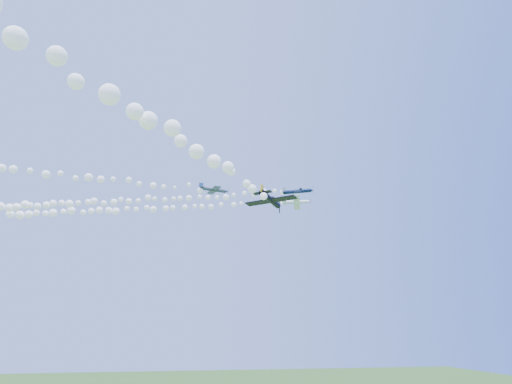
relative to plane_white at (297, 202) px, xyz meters
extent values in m
cylinder|color=white|center=(-0.23, 0.08, 0.00)|extent=(6.75, 1.64, 1.04)
cone|color=white|center=(3.20, -1.06, -0.06)|extent=(0.88, 0.97, 0.90)
cone|color=#B11427|center=(3.67, -1.22, -0.07)|extent=(0.37, 0.35, 0.32)
cube|color=black|center=(3.55, -1.17, -0.06)|extent=(0.27, 0.58, 2.10)
cube|color=white|center=(0.02, -0.04, -0.13)|extent=(4.10, 8.20, 1.92)
cube|color=white|center=(-3.08, 1.03, 0.10)|extent=(1.78, 3.00, 0.71)
cube|color=#B11427|center=(-3.12, 1.18, 0.70)|extent=(1.14, 0.69, 1.34)
sphere|color=black|center=(0.70, -0.14, 0.40)|extent=(1.07, 1.15, 0.96)
cylinder|color=#0D193B|center=(-4.38, -15.92, -2.30)|extent=(5.77, 4.34, 1.11)
cone|color=#0D193B|center=(-1.14, -17.06, -2.18)|extent=(1.12, 1.13, 0.88)
cone|color=white|center=(-0.69, -17.22, -2.16)|extent=(0.44, 0.43, 0.31)
cube|color=black|center=(-0.81, -17.18, -2.16)|extent=(0.33, 0.62, 1.98)
cube|color=#0D193B|center=(-4.12, -15.98, -2.41)|extent=(3.96, 7.72, 2.24)
cube|color=#0D193B|center=(-7.08, -14.98, -2.35)|extent=(1.72, 2.83, 0.83)
cube|color=white|center=(-7.23, -15.09, -1.79)|extent=(1.13, 0.72, 1.29)
sphere|color=black|center=(-3.58, -16.31, -1.88)|extent=(1.05, 1.13, 0.96)
cylinder|color=#353F4E|center=(-24.09, -21.16, -4.67)|extent=(5.57, 1.43, 0.93)
cone|color=#353F4E|center=(-21.16, -20.63, -4.75)|extent=(0.75, 0.81, 0.75)
cone|color=navy|center=(-20.75, -20.55, -4.76)|extent=(0.31, 0.29, 0.26)
cube|color=black|center=(-20.86, -20.57, -4.76)|extent=(0.13, 0.22, 1.75)
cube|color=#353F4E|center=(-23.87, -21.11, -4.78)|extent=(2.55, 6.92, 0.56)
cube|color=#353F4E|center=(-26.52, -21.60, -4.55)|extent=(1.19, 2.48, 0.23)
cube|color=navy|center=(-26.57, -21.64, -4.04)|extent=(0.91, 0.29, 1.13)
sphere|color=black|center=(-23.31, -21.04, -4.34)|extent=(0.79, 0.80, 0.72)
cylinder|color=black|center=(-18.71, -52.70, -15.84)|extent=(3.80, 5.29, 1.13)
cone|color=black|center=(-16.95, -50.14, -16.01)|extent=(1.03, 1.01, 0.80)
cone|color=gold|center=(-16.70, -49.79, -16.04)|extent=(0.39, 0.40, 0.28)
cube|color=black|center=(-16.77, -49.88, -16.03)|extent=(0.15, 0.23, 1.82)
cube|color=black|center=(-18.58, -52.51, -15.97)|extent=(6.64, 5.20, 0.45)
cube|color=black|center=(-20.18, -54.82, -15.64)|extent=(2.51, 2.08, 0.21)
cube|color=gold|center=(-20.22, -54.84, -15.11)|extent=(0.59, 0.87, 1.20)
sphere|color=black|center=(-18.25, -52.01, -15.52)|extent=(0.96, 1.00, 0.75)
camera|label=1|loc=(-30.35, -106.27, -32.30)|focal=30.00mm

